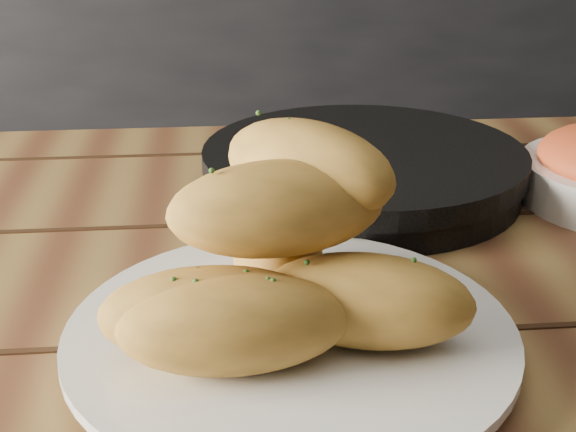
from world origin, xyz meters
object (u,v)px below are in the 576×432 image
object	(u,v)px
table	(366,376)
skillet	(365,169)
bread_rolls	(279,262)
plate	(291,337)

from	to	relation	value
table	skillet	world-z (taller)	skillet
skillet	table	bearing A→B (deg)	-98.53
bread_rolls	skillet	bearing A→B (deg)	69.38
bread_rolls	skillet	distance (m)	0.31
plate	bread_rolls	bearing A→B (deg)	-145.05
table	plate	distance (m)	0.18
table	bread_rolls	distance (m)	0.23
table	plate	xyz separation A→B (m)	(-0.08, -0.11, 0.11)
plate	skillet	distance (m)	0.30
table	skillet	xyz separation A→B (m)	(0.03, 0.17, 0.13)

